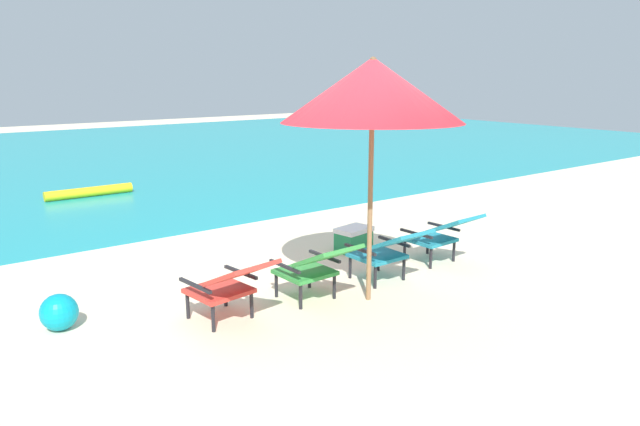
% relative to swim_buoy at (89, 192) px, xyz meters
% --- Properties ---
extents(ground_plane, '(40.00, 40.00, 0.00)m').
position_rel_swim_buoy_xyz_m(ground_plane, '(0.84, -2.63, -0.10)').
color(ground_plane, beige).
extents(ocean_band, '(40.00, 18.00, 0.01)m').
position_rel_swim_buoy_xyz_m(ocean_band, '(0.84, 5.45, -0.09)').
color(ocean_band, teal).
rests_on(ocean_band, ground_plane).
extents(swim_buoy, '(1.60, 0.18, 0.18)m').
position_rel_swim_buoy_xyz_m(swim_buoy, '(0.00, 0.00, 0.00)').
color(swim_buoy, yellow).
rests_on(swim_buoy, ocean_band).
extents(lounge_chair_far_left, '(0.65, 0.94, 0.68)m').
position_rel_swim_buoy_xyz_m(lounge_chair_far_left, '(-0.63, -6.74, 0.31)').
color(lounge_chair_far_left, red).
rests_on(lounge_chair_far_left, ground_plane).
extents(lounge_chair_near_left, '(0.57, 0.90, 0.68)m').
position_rel_swim_buoy_xyz_m(lounge_chair_near_left, '(0.31, -6.80, 0.31)').
color(lounge_chair_near_left, '#338E3D').
rests_on(lounge_chair_near_left, ground_plane).
extents(lounge_chair_near_right, '(0.56, 0.88, 0.68)m').
position_rel_swim_buoy_xyz_m(lounge_chair_near_right, '(1.29, -6.83, 0.31)').
color(lounge_chair_near_right, teal).
rests_on(lounge_chair_near_right, ground_plane).
extents(lounge_chair_far_right, '(0.58, 0.90, 0.68)m').
position_rel_swim_buoy_xyz_m(lounge_chair_far_right, '(2.27, -6.72, 0.31)').
color(lounge_chair_far_right, teal).
rests_on(lounge_chair_far_right, ground_plane).
extents(beach_umbrella_center, '(2.50, 2.50, 2.45)m').
position_rel_swim_buoy_xyz_m(beach_umbrella_center, '(0.81, -7.06, 2.03)').
color(beach_umbrella_center, olive).
rests_on(beach_umbrella_center, ground_plane).
extents(beach_ball, '(0.34, 0.34, 0.34)m').
position_rel_swim_buoy_xyz_m(beach_ball, '(-1.94, -5.93, 0.07)').
color(beach_ball, '#0A93AD').
rests_on(beach_ball, ground_plane).
extents(cooler_box, '(0.52, 0.39, 0.32)m').
position_rel_swim_buoy_xyz_m(cooler_box, '(1.78, -5.66, 0.06)').
color(cooler_box, '#1E844C').
rests_on(cooler_box, ground_plane).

